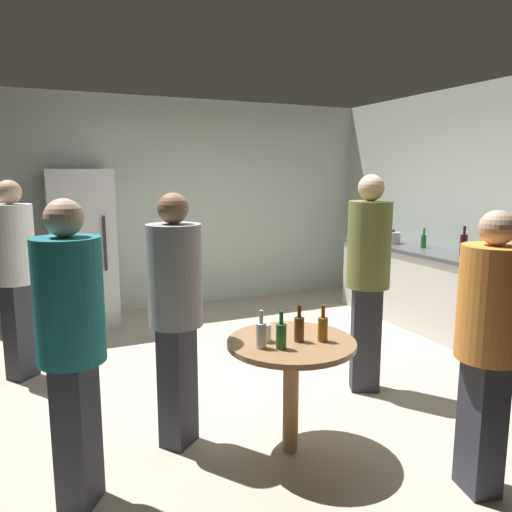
% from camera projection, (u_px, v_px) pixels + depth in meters
% --- Properties ---
extents(ground_plane, '(5.20, 5.20, 0.10)m').
position_uv_depth(ground_plane, '(266.00, 380.00, 4.38)').
color(ground_plane, '#B2A893').
extents(wall_back, '(5.32, 0.06, 2.70)m').
position_uv_depth(wall_back, '(182.00, 204.00, 6.52)').
color(wall_back, beige).
rests_on(wall_back, ground_plane).
extents(wall_side_right, '(0.06, 5.20, 2.70)m').
position_uv_depth(wall_side_right, '(493.00, 212.00, 5.20)').
color(wall_side_right, beige).
rests_on(wall_side_right, ground_plane).
extents(refrigerator, '(0.70, 0.68, 1.80)m').
position_uv_depth(refrigerator, '(83.00, 249.00, 5.69)').
color(refrigerator, silver).
rests_on(refrigerator, ground_plane).
extents(kitchen_counter, '(0.64, 2.08, 0.90)m').
position_uv_depth(kitchen_counter, '(413.00, 284.00, 5.89)').
color(kitchen_counter, beige).
rests_on(kitchen_counter, ground_plane).
extents(kettle, '(0.24, 0.17, 0.18)m').
position_uv_depth(kettle, '(393.00, 238.00, 6.09)').
color(kettle, '#B2B2B7').
rests_on(kettle, kitchen_counter).
extents(wine_bottle_on_counter, '(0.08, 0.08, 0.31)m').
position_uv_depth(wine_bottle_on_counter, '(464.00, 244.00, 5.21)').
color(wine_bottle_on_counter, '#3F141E').
rests_on(wine_bottle_on_counter, kitchen_counter).
extents(beer_bottle_on_counter, '(0.06, 0.06, 0.23)m').
position_uv_depth(beer_bottle_on_counter, '(424.00, 241.00, 5.73)').
color(beer_bottle_on_counter, '#26662D').
rests_on(beer_bottle_on_counter, kitchen_counter).
extents(foreground_table, '(0.80, 0.80, 0.73)m').
position_uv_depth(foreground_table, '(291.00, 356.00, 3.09)').
color(foreground_table, olive).
rests_on(foreground_table, ground_plane).
extents(beer_bottle_amber, '(0.06, 0.06, 0.23)m').
position_uv_depth(beer_bottle_amber, '(323.00, 328.00, 3.04)').
color(beer_bottle_amber, '#8C5919').
rests_on(beer_bottle_amber, foreground_table).
extents(beer_bottle_brown, '(0.06, 0.06, 0.23)m').
position_uv_depth(beer_bottle_brown, '(299.00, 328.00, 3.04)').
color(beer_bottle_brown, '#593314').
rests_on(beer_bottle_brown, foreground_table).
extents(beer_bottle_green, '(0.06, 0.06, 0.23)m').
position_uv_depth(beer_bottle_green, '(281.00, 335.00, 2.91)').
color(beer_bottle_green, '#26662D').
rests_on(beer_bottle_green, foreground_table).
extents(beer_bottle_clear, '(0.06, 0.06, 0.23)m').
position_uv_depth(beer_bottle_clear, '(261.00, 334.00, 2.93)').
color(beer_bottle_clear, silver).
rests_on(beer_bottle_clear, foreground_table).
extents(plastic_cup_white, '(0.08, 0.08, 0.11)m').
position_uv_depth(plastic_cup_white, '(265.00, 333.00, 3.05)').
color(plastic_cup_white, white).
rests_on(plastic_cup_white, foreground_table).
extents(person_in_white_shirt, '(0.48, 0.48, 1.70)m').
position_uv_depth(person_in_white_shirt, '(15.00, 265.00, 4.16)').
color(person_in_white_shirt, '#2D2D38').
rests_on(person_in_white_shirt, ground_plane).
extents(person_in_olive_shirt, '(0.45, 0.45, 1.75)m').
position_uv_depth(person_in_olive_shirt, '(368.00, 267.00, 3.92)').
color(person_in_olive_shirt, '#2D2D38').
rests_on(person_in_olive_shirt, ground_plane).
extents(person_in_gray_shirt, '(0.48, 0.48, 1.64)m').
position_uv_depth(person_in_gray_shirt, '(176.00, 302.00, 3.12)').
color(person_in_gray_shirt, '#2D2D38').
rests_on(person_in_gray_shirt, ground_plane).
extents(person_in_teal_shirt, '(0.47, 0.47, 1.64)m').
position_uv_depth(person_in_teal_shirt, '(71.00, 333.00, 2.52)').
color(person_in_teal_shirt, '#2D2D38').
rests_on(person_in_teal_shirt, ground_plane).
extents(person_in_orange_shirt, '(0.41, 0.41, 1.57)m').
position_uv_depth(person_in_orange_shirt, '(489.00, 333.00, 2.64)').
color(person_in_orange_shirt, '#2D2D38').
rests_on(person_in_orange_shirt, ground_plane).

